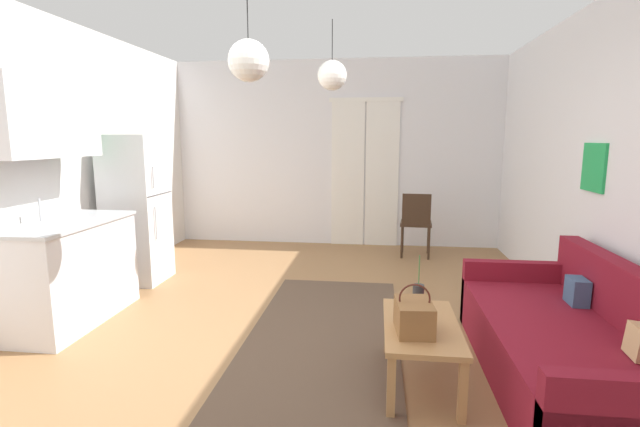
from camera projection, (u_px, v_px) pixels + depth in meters
The scene contains 12 objects.
ground_plane at pixel (291, 357), 3.56m from camera, with size 5.49×7.97×0.10m, color #996D44.
wall_back at pixel (337, 154), 6.98m from camera, with size 5.09×0.13×2.78m.
area_rug at pixel (322, 340), 3.73m from camera, with size 1.24×3.07×0.01m, color brown.
couch at pixel (575, 347), 3.05m from camera, with size 0.95×2.06×0.80m.
coffee_table at pixel (421, 332), 3.03m from camera, with size 0.49×0.91×0.42m.
bamboo_vase at pixel (418, 296), 3.30m from camera, with size 0.08×0.08×0.39m.
handbag at pixel (414, 316), 2.88m from camera, with size 0.25×0.33×0.32m.
refrigerator at pixel (136, 209), 5.18m from camera, with size 0.61×0.59×1.67m.
kitchen_counter at pixel (63, 232), 4.01m from camera, with size 0.60×1.28×2.12m.
accent_chair at pixel (416, 221), 6.26m from camera, with size 0.45×0.43×0.89m.
pendant_lamp_near at pixel (249, 61), 3.26m from camera, with size 0.30×0.30×0.76m.
pendant_lamp_far at pixel (332, 75), 4.58m from camera, with size 0.30×0.30×0.68m.
Camera 1 is at (0.64, -3.27, 1.63)m, focal length 25.71 mm.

